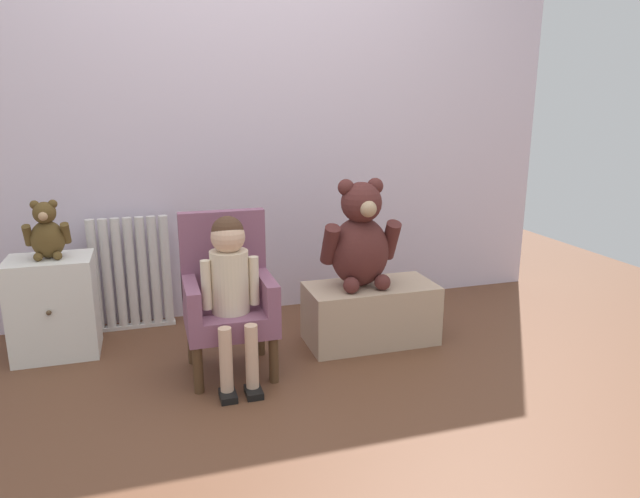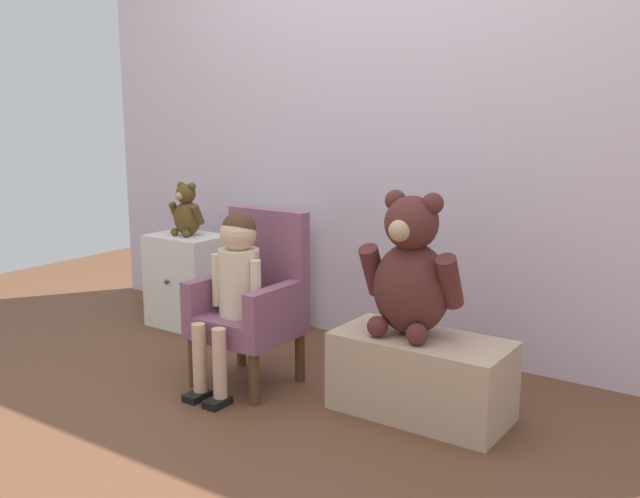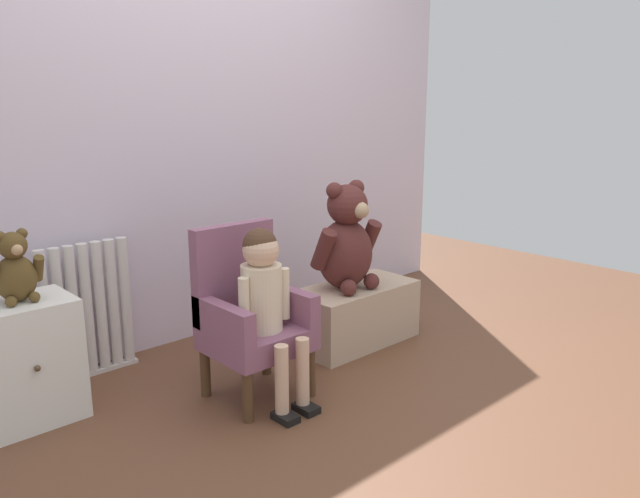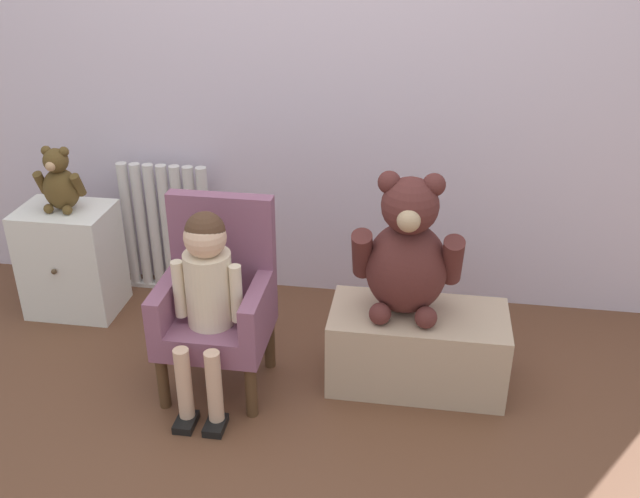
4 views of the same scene
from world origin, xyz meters
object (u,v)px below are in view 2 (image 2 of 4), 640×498
at_px(radiator, 270,269).
at_px(small_dresser, 188,280).
at_px(child_figure, 235,275).
at_px(large_teddy_bear, 411,272).
at_px(child_armchair, 253,300).
at_px(small_teddy_bear, 187,212).
at_px(low_bench, 421,376).

relative_size(radiator, small_dresser, 1.26).
distance_m(radiator, child_figure, 0.90).
height_order(radiator, large_teddy_bear, large_teddy_bear).
xyz_separation_m(small_dresser, child_armchair, (0.80, -0.41, 0.11)).
bearing_deg(small_dresser, child_figure, -33.10).
bearing_deg(child_armchair, small_dresser, 152.95).
height_order(small_dresser, child_armchair, child_armchair).
bearing_deg(small_teddy_bear, large_teddy_bear, -11.55).
bearing_deg(low_bench, radiator, 154.73).
height_order(child_armchair, large_teddy_bear, large_teddy_bear).
height_order(radiator, child_armchair, child_armchair).
bearing_deg(small_dresser, low_bench, -11.45).
height_order(low_bench, large_teddy_bear, large_teddy_bear).
distance_m(radiator, child_armchair, 0.79).
bearing_deg(child_figure, radiator, 119.59).
bearing_deg(large_teddy_bear, low_bench, -11.34).
distance_m(small_dresser, child_figure, 0.98).
xyz_separation_m(child_figure, large_teddy_bear, (0.69, 0.22, 0.06)).
bearing_deg(child_armchair, small_teddy_bear, 152.65).
bearing_deg(small_dresser, small_teddy_bear, 6.73).
height_order(small_dresser, small_teddy_bear, small_teddy_bear).
relative_size(child_armchair, small_teddy_bear, 2.62).
xyz_separation_m(child_armchair, small_teddy_bear, (-0.79, 0.41, 0.26)).
distance_m(child_figure, large_teddy_bear, 0.73).
distance_m(small_dresser, child_armchair, 0.90).
distance_m(large_teddy_bear, small_teddy_bear, 1.51).
xyz_separation_m(small_dresser, child_figure, (0.80, -0.52, 0.24)).
height_order(child_figure, low_bench, child_figure).
xyz_separation_m(radiator, low_bench, (1.19, -0.56, -0.16)).
bearing_deg(low_bench, child_figure, -164.51).
xyz_separation_m(low_bench, small_teddy_bear, (-1.54, 0.31, 0.47)).
relative_size(child_figure, large_teddy_bear, 1.36).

